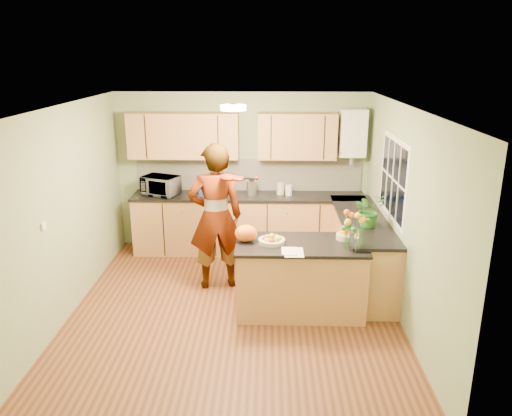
{
  "coord_description": "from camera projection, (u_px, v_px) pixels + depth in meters",
  "views": [
    {
      "loc": [
        0.41,
        -5.57,
        3.07
      ],
      "look_at": [
        0.26,
        0.5,
        1.18
      ],
      "focal_mm": 35.0,
      "sensor_mm": 36.0,
      "label": 1
    }
  ],
  "objects": [
    {
      "name": "floor",
      "position": [
        234.0,
        309.0,
        6.24
      ],
      "size": [
        4.5,
        4.5,
        0.0
      ],
      "primitive_type": "plane",
      "color": "#542E18",
      "rests_on": "ground"
    },
    {
      "name": "jar_cream",
      "position": [
        281.0,
        189.0,
        7.82
      ],
      "size": [
        0.16,
        0.16,
        0.18
      ],
      "primitive_type": "cylinder",
      "rotation": [
        0.0,
        0.0,
        -0.41
      ],
      "color": "beige",
      "rests_on": "back_counter"
    },
    {
      "name": "wall_right",
      "position": [
        404.0,
        216.0,
        5.82
      ],
      "size": [
        0.02,
        4.5,
        2.5
      ],
      "primitive_type": "cube",
      "color": "#8DA274",
      "rests_on": "floor"
    },
    {
      "name": "wall_front",
      "position": [
        212.0,
        308.0,
        3.72
      ],
      "size": [
        4.0,
        0.02,
        2.5
      ],
      "primitive_type": "cube",
      "color": "#8DA274",
      "rests_on": "floor"
    },
    {
      "name": "upper_cabinets",
      "position": [
        230.0,
        136.0,
        7.68
      ],
      "size": [
        3.2,
        0.34,
        0.7
      ],
      "color": "#B88A49",
      "rests_on": "wall_back"
    },
    {
      "name": "orange_bag",
      "position": [
        246.0,
        233.0,
        5.99
      ],
      "size": [
        0.3,
        0.26,
        0.2
      ],
      "primitive_type": "ellipsoid",
      "rotation": [
        0.0,
        0.0,
        0.13
      ],
      "color": "orange",
      "rests_on": "peninsula_island"
    },
    {
      "name": "wall_back",
      "position": [
        243.0,
        171.0,
        8.01
      ],
      "size": [
        4.0,
        0.02,
        2.5
      ],
      "primitive_type": "cube",
      "color": "#8DA274",
      "rests_on": "floor"
    },
    {
      "name": "fruit_dish",
      "position": [
        272.0,
        239.0,
        5.95
      ],
      "size": [
        0.32,
        0.32,
        0.11
      ],
      "color": "beige",
      "rests_on": "peninsula_island"
    },
    {
      "name": "wall_left",
      "position": [
        65.0,
        213.0,
        5.91
      ],
      "size": [
        0.02,
        4.5,
        2.5
      ],
      "primitive_type": "cube",
      "color": "#8DA274",
      "rests_on": "floor"
    },
    {
      "name": "papers",
      "position": [
        294.0,
        252.0,
        5.67
      ],
      "size": [
        0.22,
        0.3,
        0.01
      ],
      "primitive_type": "cube",
      "color": "white",
      "rests_on": "peninsula_island"
    },
    {
      "name": "kettle",
      "position": [
        252.0,
        187.0,
        7.78
      ],
      "size": [
        0.17,
        0.17,
        0.31
      ],
      "rotation": [
        0.0,
        0.0,
        -0.02
      ],
      "color": "silver",
      "rests_on": "back_counter"
    },
    {
      "name": "blue_box",
      "position": [
        209.0,
        188.0,
        7.78
      ],
      "size": [
        0.3,
        0.23,
        0.23
      ],
      "primitive_type": "cube",
      "rotation": [
        0.0,
        0.0,
        0.04
      ],
      "color": "navy",
      "rests_on": "back_counter"
    },
    {
      "name": "violinist",
      "position": [
        216.0,
        217.0,
        6.6
      ],
      "size": [
        0.81,
        0.62,
        1.98
      ],
      "primitive_type": "imported",
      "rotation": [
        0.0,
        0.0,
        3.36
      ],
      "color": "tan",
      "rests_on": "floor"
    },
    {
      "name": "orange_bowl",
      "position": [
        346.0,
        235.0,
        6.07
      ],
      "size": [
        0.23,
        0.23,
        0.13
      ],
      "color": "beige",
      "rests_on": "peninsula_island"
    },
    {
      "name": "violin",
      "position": [
        229.0,
        177.0,
        6.21
      ],
      "size": [
        0.63,
        0.55,
        0.16
      ],
      "primitive_type": null,
      "rotation": [
        0.17,
        0.0,
        -0.61
      ],
      "color": "#490B04",
      "rests_on": "violinist"
    },
    {
      "name": "peninsula_island",
      "position": [
        300.0,
        277.0,
        6.09
      ],
      "size": [
        1.56,
        0.8,
        0.89
      ],
      "color": "#B88A49",
      "rests_on": "floor"
    },
    {
      "name": "back_counter",
      "position": [
        248.0,
        223.0,
        7.96
      ],
      "size": [
        3.64,
        0.62,
        0.94
      ],
      "color": "#B88A49",
      "rests_on": "floor"
    },
    {
      "name": "ceiling_lamp",
      "position": [
        233.0,
        108.0,
        5.79
      ],
      "size": [
        0.3,
        0.3,
        0.07
      ],
      "color": "#FFEABF",
      "rests_on": "ceiling"
    },
    {
      "name": "boiler",
      "position": [
        353.0,
        133.0,
        7.63
      ],
      "size": [
        0.4,
        0.3,
        0.86
      ],
      "color": "white",
      "rests_on": "wall_back"
    },
    {
      "name": "light_switch",
      "position": [
        44.0,
        226.0,
        5.33
      ],
      "size": [
        0.02,
        0.09,
        0.09
      ],
      "primitive_type": "cube",
      "color": "white",
      "rests_on": "wall_left"
    },
    {
      "name": "jar_white",
      "position": [
        289.0,
        190.0,
        7.78
      ],
      "size": [
        0.14,
        0.14,
        0.16
      ],
      "primitive_type": "cylinder",
      "rotation": [
        0.0,
        0.0,
        -0.37
      ],
      "color": "white",
      "rests_on": "back_counter"
    },
    {
      "name": "microwave",
      "position": [
        161.0,
        186.0,
        7.78
      ],
      "size": [
        0.64,
        0.55,
        0.3
      ],
      "primitive_type": "imported",
      "rotation": [
        0.0,
        0.0,
        -0.39
      ],
      "color": "white",
      "rests_on": "back_counter"
    },
    {
      "name": "flower_vase",
      "position": [
        356.0,
        221.0,
        5.67
      ],
      "size": [
        0.29,
        0.29,
        0.53
      ],
      "rotation": [
        0.0,
        0.0,
        -0.2
      ],
      "color": "silver",
      "rests_on": "peninsula_island"
    },
    {
      "name": "ceiling",
      "position": [
        231.0,
        107.0,
        5.49
      ],
      "size": [
        4.0,
        4.5,
        0.02
      ],
      "primitive_type": "cube",
      "color": "white",
      "rests_on": "wall_back"
    },
    {
      "name": "window_right",
      "position": [
        393.0,
        179.0,
        6.3
      ],
      "size": [
        0.01,
        1.3,
        1.05
      ],
      "color": "white",
      "rests_on": "wall_right"
    },
    {
      "name": "right_counter",
      "position": [
        361.0,
        250.0,
        6.87
      ],
      "size": [
        0.62,
        2.24,
        0.94
      ],
      "color": "#B88A49",
      "rests_on": "floor"
    },
    {
      "name": "splashback",
      "position": [
        249.0,
        175.0,
        8.01
      ],
      "size": [
        3.6,
        0.02,
        0.52
      ],
      "primitive_type": "cube",
      "color": "white",
      "rests_on": "back_counter"
    },
    {
      "name": "potted_plant",
      "position": [
        369.0,
        210.0,
        6.34
      ],
      "size": [
        0.5,
        0.47,
        0.45
      ],
      "primitive_type": "imported",
      "rotation": [
        0.0,
        0.0,
        0.39
      ],
      "color": "#2E7426",
      "rests_on": "right_counter"
    }
  ]
}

